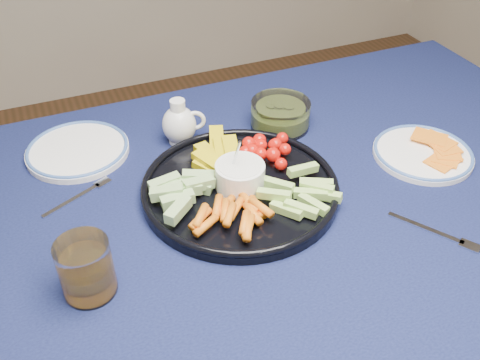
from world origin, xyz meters
name	(u,v)px	position (x,y,z in m)	size (l,w,h in m)	color
dining_table	(246,264)	(0.00, 0.00, 0.66)	(1.67, 1.07, 0.75)	#462917
crudite_platter	(239,185)	(0.03, 0.10, 0.77)	(0.38, 0.38, 0.12)	black
creamer_pitcher	(180,124)	(-0.02, 0.31, 0.79)	(0.09, 0.07, 0.10)	white
pickle_bowl	(280,116)	(0.20, 0.28, 0.77)	(0.13, 0.13, 0.06)	silver
cheese_plate	(423,152)	(0.43, 0.06, 0.76)	(0.21, 0.21, 0.02)	white
juice_tumbler	(87,271)	(-0.28, -0.03, 0.79)	(0.08, 0.08, 0.10)	silver
fork_left	(83,194)	(-0.25, 0.21, 0.75)	(0.14, 0.08, 0.00)	silver
fork_right	(440,234)	(0.31, -0.14, 0.75)	(0.10, 0.15, 0.00)	silver
side_plate_extra	(78,150)	(-0.24, 0.35, 0.76)	(0.21, 0.21, 0.02)	white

